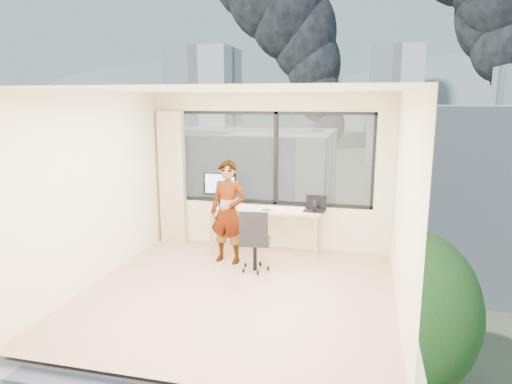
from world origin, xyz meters
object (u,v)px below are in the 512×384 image
(desk, at_px, (265,230))
(handbag, at_px, (316,202))
(game_console, at_px, (232,201))
(person, at_px, (228,212))
(monitor, at_px, (220,188))
(chair, at_px, (255,239))
(laptop, at_px, (315,204))

(desk, distance_m, handbag, 0.95)
(game_console, relative_size, handbag, 1.11)
(desk, relative_size, person, 1.13)
(person, bearing_deg, monitor, 126.38)
(game_console, height_order, handbag, handbag)
(chair, height_order, laptop, laptop)
(desk, xyz_separation_m, chair, (0.03, -0.83, 0.10))
(monitor, bearing_deg, game_console, 36.03)
(laptop, bearing_deg, handbag, 94.59)
(chair, bearing_deg, monitor, 124.57)
(monitor, bearing_deg, chair, -51.88)
(desk, xyz_separation_m, person, (-0.46, -0.57, 0.42))
(laptop, bearing_deg, monitor, -178.75)
(chair, relative_size, monitor, 1.71)
(chair, bearing_deg, game_console, 114.72)
(desk, height_order, chair, chair)
(desk, relative_size, chair, 1.88)
(desk, xyz_separation_m, laptop, (0.80, -0.01, 0.48))
(monitor, relative_size, handbag, 2.03)
(handbag, bearing_deg, person, -129.55)
(desk, height_order, person, person)
(monitor, xyz_separation_m, handbag, (1.60, 0.11, -0.17))
(person, height_order, laptop, person)
(desk, bearing_deg, chair, -88.25)
(monitor, height_order, handbag, monitor)
(chair, distance_m, monitor, 1.35)
(desk, height_order, laptop, laptop)
(monitor, bearing_deg, person, -66.61)
(chair, relative_size, laptop, 2.70)
(monitor, bearing_deg, laptop, -7.42)
(person, distance_m, laptop, 1.38)
(desk, distance_m, game_console, 0.79)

